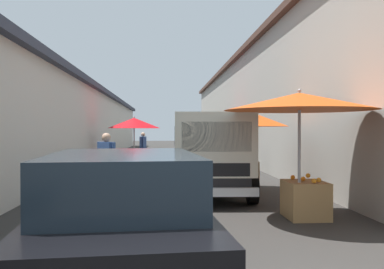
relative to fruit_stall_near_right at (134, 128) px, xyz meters
name	(u,v)px	position (x,y,z in m)	size (l,w,h in m)	color
ground	(173,172)	(-2.36, -1.73, -1.76)	(90.00, 90.00, 0.00)	#33302D
building_left_whitewash	(11,124)	(-0.11, 5.37, 0.16)	(49.80, 7.50, 3.83)	beige
building_right_concrete	(324,105)	(-0.11, -8.83, 1.10)	(49.80, 7.50, 5.70)	#A39E93
fruit_stall_near_right	(134,128)	(0.00, 0.00, 0.00)	(2.39, 2.39, 2.31)	#9E9EA3
fruit_stall_far_left	(211,133)	(2.72, -3.82, -0.23)	(2.20, 2.20, 2.09)	#9E9EA3
fruit_stall_mid_lane	(242,127)	(-7.65, -3.51, 0.00)	(2.54, 2.54, 2.36)	#9E9EA3
fruit_stall_far_right	(300,116)	(-11.28, -3.93, 0.19)	(2.84, 2.84, 2.47)	#9E9EA3
hatchback_car	(123,217)	(-14.32, -0.91, -1.02)	(4.03, 2.16, 1.45)	black
delivery_truck	(212,157)	(-8.88, -2.54, -0.72)	(5.00, 2.15, 2.08)	black
vendor_by_crates	(106,161)	(-8.74, 0.03, -0.83)	(0.48, 0.48, 1.62)	#665B4C
vendor_in_shade	(143,146)	(1.88, -0.32, -0.87)	(0.60, 0.33, 1.56)	navy
parked_scooter	(244,161)	(-2.74, -4.51, -1.31)	(1.65, 0.64, 1.14)	black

